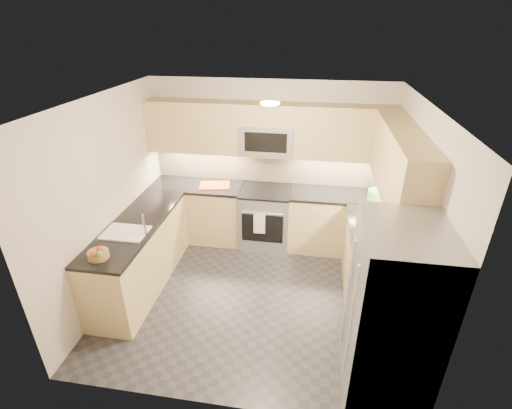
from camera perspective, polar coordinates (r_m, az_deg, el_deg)
name	(u,v)px	position (r m, az deg, el deg)	size (l,w,h in m)	color
floor	(252,294)	(5.04, -0.65, -13.58)	(3.60, 3.20, 0.00)	#27272C
ceiling	(251,102)	(3.91, -0.84, 15.56)	(3.60, 3.20, 0.02)	beige
wall_back	(269,163)	(5.78, 1.98, 6.41)	(3.60, 0.02, 2.50)	#BBB1A3
wall_front	(217,303)	(3.04, -6.04, -14.85)	(3.60, 0.02, 2.50)	#BBB1A3
wall_left	(108,199)	(4.94, -21.78, 0.72)	(0.02, 3.20, 2.50)	#BBB1A3
wall_right	(412,222)	(4.43, 22.90, -2.53)	(0.02, 3.20, 2.50)	#BBB1A3
base_cab_back_left	(199,212)	(6.06, -8.78, -1.17)	(1.42, 0.60, 0.90)	tan
base_cab_back_right	(336,223)	(5.82, 12.18, -2.76)	(1.42, 0.60, 0.90)	tan
base_cab_right	(372,270)	(4.90, 17.45, -9.64)	(0.60, 1.70, 0.90)	tan
base_cab_peninsula	(140,255)	(5.18, -17.40, -7.47)	(0.60, 2.00, 0.90)	tan
countertop_back_left	(197,186)	(5.86, -9.10, 2.89)	(1.42, 0.63, 0.04)	black
countertop_back_right	(339,195)	(5.61, 12.64, 1.43)	(1.42, 0.63, 0.04)	black
countertop_right	(378,238)	(4.65, 18.23, -4.95)	(0.63, 1.70, 0.04)	black
countertop_peninsula	(135,225)	(4.94, -18.13, -2.94)	(0.63, 2.00, 0.04)	black
upper_cab_back	(268,129)	(5.44, 1.83, 11.46)	(3.60, 0.35, 0.75)	tan
upper_cab_right	(400,163)	(4.41, 21.30, 5.90)	(0.35, 1.95, 0.75)	tan
backsplash_back	(269,166)	(5.80, 1.96, 5.89)	(3.60, 0.01, 0.51)	tan
backsplash_right	(403,208)	(4.84, 21.68, -0.52)	(0.01, 2.30, 0.51)	tan
gas_range	(265,218)	(5.82, 1.44, -2.05)	(0.76, 0.65, 0.91)	#94969B
range_cooktop	(266,191)	(5.61, 1.50, 2.06)	(0.76, 0.65, 0.03)	black
oven_door_glass	(262,229)	(5.54, 0.98, -3.73)	(0.62, 0.02, 0.45)	black
oven_handle	(262,213)	(5.39, 0.97, -1.36)	(0.02, 0.02, 0.60)	#B2B5BA
microwave	(267,138)	(5.45, 1.78, 10.13)	(0.76, 0.40, 0.40)	#999CA1
microwave_door	(266,143)	(5.26, 1.48, 9.50)	(0.60, 0.01, 0.28)	black
refrigerator	(391,317)	(3.62, 20.06, -15.94)	(0.70, 0.90, 1.80)	gray
fridge_handle_left	(350,323)	(3.39, 14.29, -17.20)	(0.02, 0.02, 1.20)	#B2B5BA
fridge_handle_right	(348,295)	(3.66, 13.92, -13.32)	(0.02, 0.02, 1.20)	#B2B5BA
sink_basin	(126,238)	(4.78, -19.34, -4.82)	(0.52, 0.38, 0.16)	white
faucet	(144,225)	(4.56, -16.83, -3.03)	(0.03, 0.03, 0.28)	silver
utensil_bowl	(377,196)	(5.50, 18.16, 1.31)	(0.27, 0.27, 0.15)	#58AA48
cutting_board	(215,185)	(5.77, -6.36, 2.96)	(0.46, 0.32, 0.01)	#C44412
fruit_basket	(98,255)	(4.37, -23.11, -7.10)	(0.22, 0.22, 0.08)	olive
fruit_apple	(100,249)	(4.31, -22.91, -6.38)	(0.07, 0.07, 0.07)	#AD3D13
fruit_pear	(100,254)	(4.24, -22.92, -6.97)	(0.06, 0.06, 0.06)	green
dish_towel_check	(259,224)	(5.46, 0.52, -3.00)	(0.17, 0.01, 0.32)	white
fruit_orange	(93,253)	(4.27, -23.73, -6.89)	(0.07, 0.07, 0.07)	#CA5316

